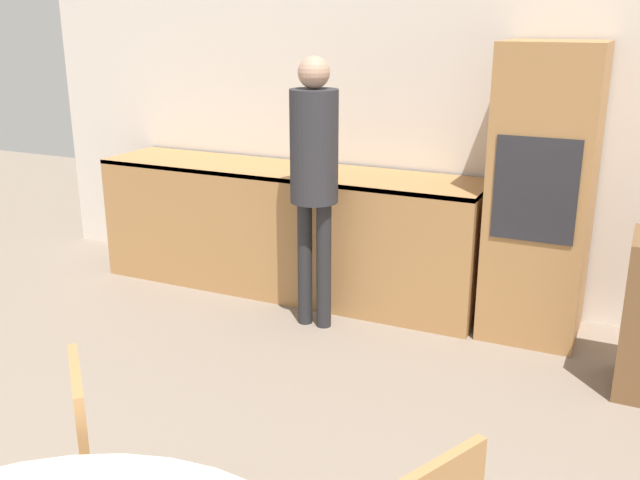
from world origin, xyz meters
TOP-DOWN VIEW (x-y plane):
  - wall_back at (0.00, 5.14)m, footprint 6.78×0.05m
  - kitchen_counter at (-1.13, 4.80)m, footprint 2.81×0.60m
  - oven_unit at (0.60, 4.80)m, footprint 0.58×0.59m
  - person_standing at (-0.68, 4.31)m, footprint 0.30×0.30m

SIDE VIEW (x-z plane):
  - kitchen_counter at x=-1.13m, z-range 0.01..0.92m
  - oven_unit at x=0.60m, z-range 0.00..1.79m
  - person_standing at x=-0.68m, z-range 0.22..1.92m
  - wall_back at x=0.00m, z-range 0.00..2.60m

